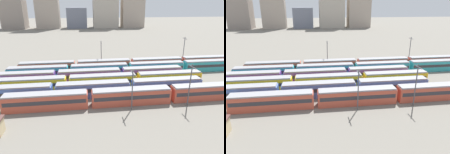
% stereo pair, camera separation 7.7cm
% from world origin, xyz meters
% --- Properties ---
extents(ground_plane, '(600.00, 600.00, 0.00)m').
position_xyz_m(ground_plane, '(0.00, 13.00, 0.00)').
color(ground_plane, slate).
extents(train_track_0, '(74.70, 3.06, 3.75)m').
position_xyz_m(train_track_0, '(31.07, 0.00, 1.90)').
color(train_track_0, '#BC4C38').
rests_on(train_track_0, ground_plane).
extents(train_track_1, '(55.80, 3.06, 3.75)m').
position_xyz_m(train_track_1, '(13.20, 5.20, 1.90)').
color(train_track_1, '#4C70BC').
rests_on(train_track_1, ground_plane).
extents(train_track_2, '(55.80, 3.06, 3.75)m').
position_xyz_m(train_track_2, '(16.13, 10.40, 1.90)').
color(train_track_2, yellow).
rests_on(train_track_2, ground_plane).
extents(train_track_3, '(55.80, 3.06, 3.75)m').
position_xyz_m(train_track_3, '(12.63, 15.60, 1.90)').
color(train_track_3, '#6B429E').
rests_on(train_track_3, ground_plane).
extents(train_track_4, '(74.70, 3.06, 3.75)m').
position_xyz_m(train_track_4, '(25.40, 20.80, 1.90)').
color(train_track_4, teal).
rests_on(train_track_4, ground_plane).
extents(train_track_5, '(112.50, 3.06, 3.75)m').
position_xyz_m(train_track_5, '(46.26, 26.00, 1.90)').
color(train_track_5, '#BC4C38').
rests_on(train_track_5, ground_plane).
extents(catenary_pole_0, '(0.24, 3.20, 9.76)m').
position_xyz_m(catenary_pole_0, '(34.04, -2.74, 5.43)').
color(catenary_pole_0, '#4C4C51').
rests_on(catenary_pole_0, ground_plane).
extents(catenary_pole_1, '(0.24, 3.20, 10.48)m').
position_xyz_m(catenary_pole_1, '(48.06, 29.05, 5.79)').
color(catenary_pole_1, '#4C4C51').
rests_on(catenary_pole_1, ground_plane).
extents(catenary_pole_2, '(0.24, 3.20, 8.99)m').
position_xyz_m(catenary_pole_2, '(21.11, -2.86, 5.03)').
color(catenary_pole_2, '#4C4C51').
rests_on(catenary_pole_2, ground_plane).
extents(catenary_pole_3, '(0.24, 3.20, 9.65)m').
position_xyz_m(catenary_pole_3, '(17.31, 29.23, 5.37)').
color(catenary_pole_3, '#4C4C51').
rests_on(catenary_pole_3, ground_plane).
extents(distant_building_0, '(19.68, 17.40, 25.07)m').
position_xyz_m(distant_building_0, '(-50.16, 162.65, 12.53)').
color(distant_building_0, gray).
rests_on(distant_building_0, ground_plane).
extents(distant_building_1, '(20.77, 13.10, 50.37)m').
position_xyz_m(distant_building_1, '(-20.46, 162.65, 25.19)').
color(distant_building_1, '#A89989').
rests_on(distant_building_1, ground_plane).
extents(distant_building_2, '(18.38, 16.27, 18.46)m').
position_xyz_m(distant_building_2, '(5.88, 162.65, 9.23)').
color(distant_building_2, slate).
rests_on(distant_building_2, ground_plane).
extents(distant_building_3, '(23.37, 17.49, 43.75)m').
position_xyz_m(distant_building_3, '(33.01, 162.65, 21.88)').
color(distant_building_3, '#B2A899').
rests_on(distant_building_3, ground_plane).
extents(distant_building_4, '(20.99, 15.29, 31.02)m').
position_xyz_m(distant_building_4, '(59.40, 162.65, 15.51)').
color(distant_building_4, '#A89989').
rests_on(distant_building_4, ground_plane).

